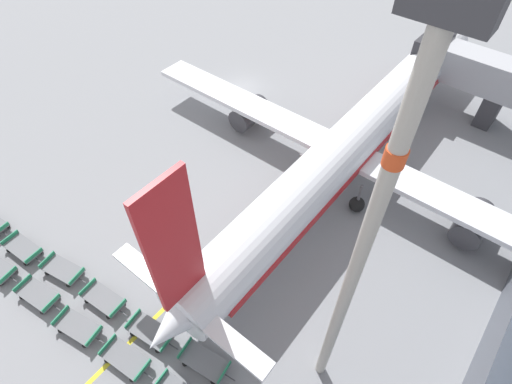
{
  "coord_description": "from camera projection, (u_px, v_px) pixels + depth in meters",
  "views": [
    {
      "loc": [
        25.08,
        -28.77,
        25.16
      ],
      "look_at": [
        12.29,
        -12.91,
        2.44
      ],
      "focal_mm": 28.0,
      "sensor_mm": 36.0,
      "label": 1
    }
  ],
  "objects": [
    {
      "name": "ground_plane",
      "position": [
        243.0,
        87.0,
        44.19
      ],
      "size": [
        500.0,
        500.0,
        0.0
      ],
      "primitive_type": "plane",
      "color": "gray"
    },
    {
      "name": "airplane",
      "position": [
        354.0,
        140.0,
        32.8
      ],
      "size": [
        41.62,
        44.75,
        14.22
      ],
      "color": "silver",
      "rests_on": "ground_plane"
    },
    {
      "name": "baggage_dolly_row_near_col_c",
      "position": [
        38.0,
        295.0,
        26.92
      ],
      "size": [
        3.73,
        1.87,
        0.92
      ],
      "color": "slate",
      "rests_on": "ground_plane"
    },
    {
      "name": "baggage_dolly_row_near_col_d",
      "position": [
        78.0,
        327.0,
        25.42
      ],
      "size": [
        3.74,
        1.98,
        0.92
      ],
      "color": "slate",
      "rests_on": "ground_plane"
    },
    {
      "name": "baggage_dolly_row_near_col_e",
      "position": [
        126.0,
        359.0,
        24.11
      ],
      "size": [
        3.73,
        1.83,
        0.92
      ],
      "color": "slate",
      "rests_on": "ground_plane"
    },
    {
      "name": "baggage_dolly_row_mid_a_col_b",
      "position": [
        23.0,
        248.0,
        29.42
      ],
      "size": [
        3.71,
        1.76,
        0.92
      ],
      "color": "slate",
      "rests_on": "ground_plane"
    },
    {
      "name": "baggage_dolly_row_mid_a_col_c",
      "position": [
        63.0,
        270.0,
        28.22
      ],
      "size": [
        3.74,
        1.99,
        0.92
      ],
      "color": "slate",
      "rests_on": "ground_plane"
    },
    {
      "name": "baggage_dolly_row_mid_a_col_d",
      "position": [
        104.0,
        299.0,
        26.72
      ],
      "size": [
        3.72,
        1.81,
        0.92
      ],
      "color": "slate",
      "rests_on": "ground_plane"
    },
    {
      "name": "baggage_dolly_row_mid_a_col_e",
      "position": [
        151.0,
        332.0,
        25.23
      ],
      "size": [
        3.73,
        1.86,
        0.92
      ],
      "color": "slate",
      "rests_on": "ground_plane"
    },
    {
      "name": "baggage_dolly_row_mid_a_col_f",
      "position": [
        204.0,
        362.0,
        24.0
      ],
      "size": [
        3.73,
        1.89,
        0.92
      ],
      "color": "slate",
      "rests_on": "ground_plane"
    },
    {
      "name": "apron_light_mast",
      "position": [
        361.0,
        253.0,
        14.75
      ],
      "size": [
        2.0,
        0.7,
        22.37
      ],
      "color": "#ADA89E",
      "rests_on": "ground_plane"
    },
    {
      "name": "stand_guidance_stripe",
      "position": [
        254.0,
        220.0,
        31.76
      ],
      "size": [
        0.41,
        33.63,
        0.01
      ],
      "color": "yellow",
      "rests_on": "ground_plane"
    }
  ]
}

